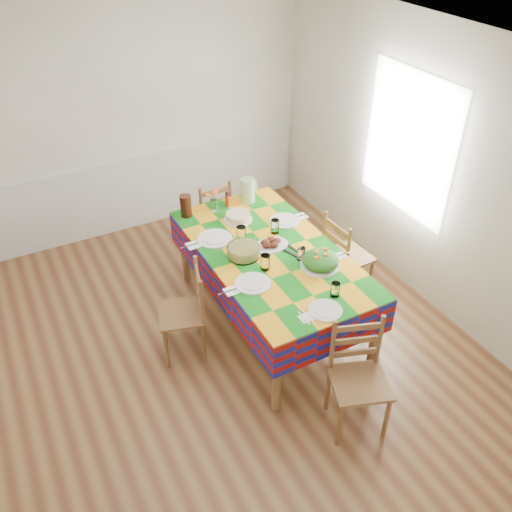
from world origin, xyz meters
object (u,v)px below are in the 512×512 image
at_px(meat_platter, 271,244).
at_px(chair_left, 186,313).
at_px(dining_table, 271,259).
at_px(chair_right, 345,257).
at_px(chair_near, 358,378).
at_px(chair_far, 212,217).
at_px(tea_pitcher, 186,206).
at_px(green_pitcher, 248,190).

distance_m(meat_platter, chair_left, 0.99).
distance_m(dining_table, chair_right, 0.90).
distance_m(dining_table, chair_left, 0.91).
bearing_deg(chair_near, chair_right, 77.51).
xyz_separation_m(chair_near, chair_far, (-0.01, 2.72, -0.02)).
height_order(tea_pitcher, chair_far, tea_pitcher).
relative_size(dining_table, chair_near, 2.20).
distance_m(green_pitcher, chair_left, 1.51).
xyz_separation_m(dining_table, chair_near, (0.02, -1.36, -0.26)).
height_order(meat_platter, chair_far, chair_far).
relative_size(tea_pitcher, chair_left, 0.24).
relative_size(chair_near, chair_left, 1.05).
bearing_deg(chair_right, tea_pitcher, 50.82).
distance_m(green_pitcher, tea_pitcher, 0.68).
distance_m(dining_table, chair_near, 1.38).
height_order(tea_pitcher, chair_near, tea_pitcher).
bearing_deg(meat_platter, dining_table, -119.47).
bearing_deg(chair_left, dining_table, 106.79).
bearing_deg(tea_pitcher, chair_right, -35.47).
bearing_deg(chair_far, meat_platter, 89.67).
height_order(chair_far, chair_left, same).
bearing_deg(chair_far, tea_pitcher, 42.00).
xyz_separation_m(meat_platter, chair_near, (-0.02, -1.43, -0.38)).
bearing_deg(chair_right, chair_left, 86.59).
bearing_deg(tea_pitcher, meat_platter, -60.76).
distance_m(green_pitcher, chair_right, 1.21).
bearing_deg(tea_pitcher, dining_table, -64.34).
xyz_separation_m(chair_near, chair_right, (0.85, 1.36, -0.01)).
bearing_deg(tea_pitcher, chair_far, 43.91).
bearing_deg(chair_left, chair_near, 49.11).
xyz_separation_m(dining_table, green_pitcher, (0.23, 0.90, 0.22)).
height_order(dining_table, green_pitcher, green_pitcher).
xyz_separation_m(green_pitcher, chair_right, (0.63, -0.90, -0.49)).
bearing_deg(dining_table, chair_near, -89.37).
bearing_deg(tea_pitcher, chair_near, -78.61).
height_order(dining_table, meat_platter, meat_platter).
distance_m(chair_far, chair_left, 1.62).
distance_m(dining_table, chair_far, 1.39).
bearing_deg(chair_right, dining_table, 86.10).
bearing_deg(meat_platter, chair_far, 91.57).
xyz_separation_m(dining_table, meat_platter, (0.04, 0.07, 0.12)).
relative_size(green_pitcher, chair_far, 0.27).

